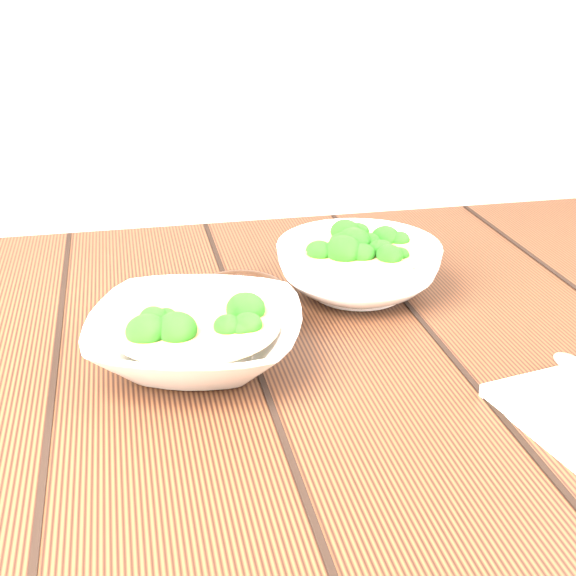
% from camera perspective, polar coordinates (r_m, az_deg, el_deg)
% --- Properties ---
extents(table, '(1.20, 0.80, 0.75)m').
position_cam_1_polar(table, '(0.92, -1.43, -10.40)').
color(table, '#331C0E').
rests_on(table, ground).
extents(soup_bowl_front, '(0.26, 0.26, 0.06)m').
position_cam_1_polar(soup_bowl_front, '(0.82, -6.56, -3.41)').
color(soup_bowl_front, silver).
rests_on(soup_bowl_front, table).
extents(soup_bowl_back, '(0.24, 0.24, 0.07)m').
position_cam_1_polar(soup_bowl_back, '(0.97, 5.03, 1.56)').
color(soup_bowl_back, silver).
rests_on(soup_bowl_back, table).
extents(trivet, '(0.14, 0.14, 0.03)m').
position_cam_1_polar(trivet, '(0.93, -3.50, -0.62)').
color(trivet, black).
rests_on(trivet, table).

